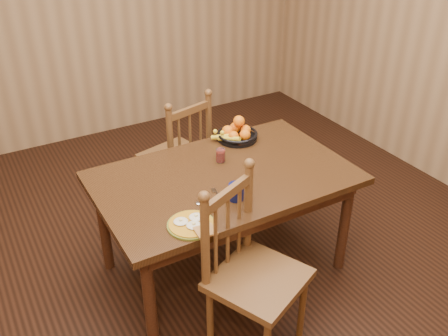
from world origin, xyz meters
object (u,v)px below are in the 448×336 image
dining_table (224,186)px  chair_far (178,156)px  chair_near (252,273)px  breakfast_plate (192,224)px  fruit_bowl (237,133)px  coffee_mug (237,191)px

dining_table → chair_far: chair_far is taller
chair_far → chair_near: chair_near is taller
dining_table → chair_near: (-0.19, -0.63, -0.15)m
breakfast_plate → fruit_bowl: (0.73, 0.76, 0.03)m
chair_far → fruit_bowl: 0.58m
dining_table → breakfast_plate: (-0.41, -0.38, 0.10)m
coffee_mug → chair_far: bearing=83.9°
chair_near → coffee_mug: bearing=47.7°
coffee_mug → fruit_bowl: 0.76m
breakfast_plate → coffee_mug: (0.34, 0.11, 0.04)m
dining_table → chair_near: bearing=-106.6°
breakfast_plate → coffee_mug: size_ratio=2.18×
chair_far → fruit_bowl: size_ratio=3.11×
coffee_mug → fruit_bowl: (0.39, 0.65, -0.00)m
dining_table → breakfast_plate: breakfast_plate is taller
chair_far → breakfast_plate: (-0.46, -1.17, 0.27)m
dining_table → fruit_bowl: 0.51m
chair_far → breakfast_plate: 1.29m
chair_near → fruit_bowl: size_ratio=3.25×
coffee_mug → fruit_bowl: fruit_bowl is taller
dining_table → chair_far: 0.81m
breakfast_plate → fruit_bowl: 1.06m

